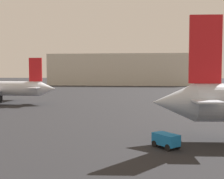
# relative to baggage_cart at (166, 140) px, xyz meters

# --- Properties ---
(baggage_cart) EXTENTS (2.54, 2.67, 1.30)m
(baggage_cart) POSITION_rel_baggage_cart_xyz_m (0.00, 0.00, 0.00)
(baggage_cart) COLOR #1972BF
(baggage_cart) RESTS_ON ground_plane
(terminal_building) EXTENTS (71.08, 18.84, 15.67)m
(terminal_building) POSITION_rel_baggage_cart_xyz_m (-13.70, 123.10, 7.08)
(terminal_building) COLOR beige
(terminal_building) RESTS_ON ground_plane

